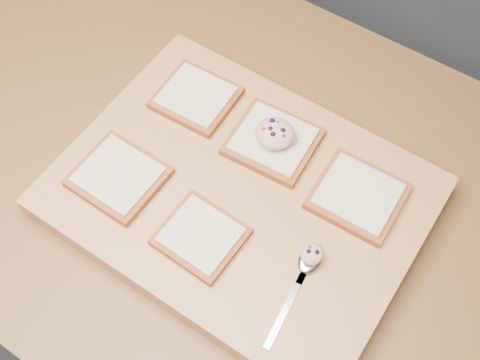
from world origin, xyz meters
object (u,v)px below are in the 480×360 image
object	(u,v)px
spoon	(307,266)
cutting_board	(240,196)
tuna_salad_dollop	(275,133)
bread_far_center	(273,141)

from	to	relation	value
spoon	cutting_board	bearing A→B (deg)	160.78
tuna_salad_dollop	spoon	bearing A→B (deg)	-45.14
tuna_salad_dollop	spoon	xyz separation A→B (m)	(0.15, -0.15, -0.03)
bread_far_center	tuna_salad_dollop	bearing A→B (deg)	0.52
bread_far_center	spoon	world-z (taller)	bread_far_center
cutting_board	tuna_salad_dollop	xyz separation A→B (m)	(-0.00, 0.10, 0.05)
spoon	tuna_salad_dollop	bearing A→B (deg)	134.86
cutting_board	spoon	size ratio (longest dim) A/B	3.18
cutting_board	bread_far_center	xyz separation A→B (m)	(-0.00, 0.10, 0.03)
bread_far_center	spoon	xyz separation A→B (m)	(0.15, -0.15, -0.00)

